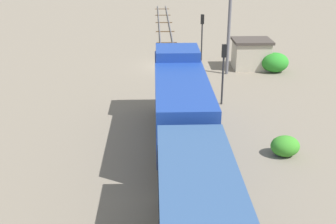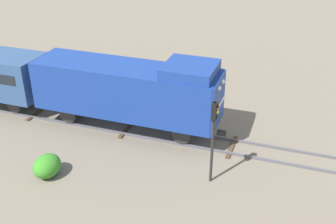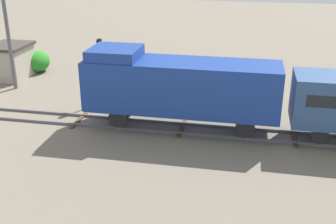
% 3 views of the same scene
% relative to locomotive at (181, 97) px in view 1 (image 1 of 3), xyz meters
% --- Properties ---
extents(ground_plane, '(116.73, 116.73, 0.00)m').
position_rel_locomotive_xyz_m(ground_plane, '(0.00, -15.98, -2.77)').
color(ground_plane, '#756B5B').
extents(railway_track, '(2.40, 77.82, 0.16)m').
position_rel_locomotive_xyz_m(railway_track, '(0.00, -15.98, -2.70)').
color(railway_track, '#595960').
rests_on(railway_track, ground).
extents(locomotive, '(2.90, 11.60, 4.60)m').
position_rel_locomotive_xyz_m(locomotive, '(0.00, 0.00, 0.00)').
color(locomotive, navy).
rests_on(locomotive, railway_track).
extents(traffic_signal_near, '(0.32, 0.34, 4.55)m').
position_rel_locomotive_xyz_m(traffic_signal_near, '(-3.20, -17.91, 0.37)').
color(traffic_signal_near, '#262628').
rests_on(traffic_signal_near, ground).
extents(traffic_signal_mid, '(0.32, 0.34, 4.44)m').
position_rel_locomotive_xyz_m(traffic_signal_mid, '(-3.40, -5.86, 0.30)').
color(traffic_signal_mid, '#262628').
rests_on(traffic_signal_mid, ground).
extents(worker_near_track, '(0.38, 0.38, 1.70)m').
position_rel_locomotive_xyz_m(worker_near_track, '(-2.40, -17.67, -1.78)').
color(worker_near_track, '#262B38').
rests_on(worker_near_track, ground).
extents(catenary_mast, '(1.94, 0.28, 8.13)m').
position_rel_locomotive_xyz_m(catenary_mast, '(-5.06, -13.37, 1.54)').
color(catenary_mast, '#595960').
rests_on(catenary_mast, ground).
extents(relay_hut, '(3.50, 2.90, 2.74)m').
position_rel_locomotive_xyz_m(relay_hut, '(-7.50, -15.02, -1.38)').
color(relay_hut, '#B2A893').
rests_on(relay_hut, ground).
extents(bush_near, '(1.61, 1.32, 1.17)m').
position_rel_locomotive_xyz_m(bush_near, '(-5.70, 2.18, -2.19)').
color(bush_near, '#378726').
rests_on(bush_near, ground).
extents(bush_mid, '(2.45, 2.01, 1.79)m').
position_rel_locomotive_xyz_m(bush_mid, '(-9.44, -13.78, -1.88)').
color(bush_mid, '#288526').
rests_on(bush_mid, ground).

